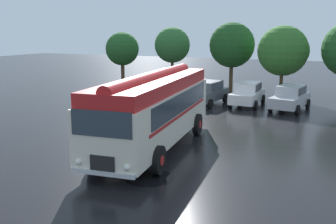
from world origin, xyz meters
TOP-DOWN VIEW (x-y plane):
  - ground_plane at (0.00, 0.00)m, footprint 120.00×120.00m
  - vintage_bus at (0.19, 0.43)m, footprint 3.69×10.32m
  - car_near_left at (-3.82, 12.31)m, footprint 2.19×4.31m
  - car_mid_left at (-1.30, 12.01)m, footprint 2.32×4.37m
  - car_mid_right at (1.51, 12.66)m, footprint 1.96×4.20m
  - car_far_right at (4.53, 12.23)m, footprint 2.41×4.40m
  - tree_far_left at (-11.49, 17.03)m, footprint 3.11×3.11m
  - tree_left_of_centre at (-6.70, 17.81)m, footprint 3.19×3.19m
  - tree_centre at (-1.41, 18.42)m, footprint 3.88×3.88m
  - tree_right_of_centre at (3.27, 17.17)m, footprint 3.99×3.95m
  - puddle_patch at (1.69, -2.96)m, footprint 1.81×1.81m

SIDE VIEW (x-z plane):
  - ground_plane at x=0.00m, z-range 0.00..0.00m
  - puddle_patch at x=1.69m, z-range 0.00..0.01m
  - car_near_left at x=-3.82m, z-range 0.02..1.68m
  - car_mid_left at x=-1.30m, z-range 0.02..1.68m
  - car_mid_right at x=1.51m, z-range 0.02..1.68m
  - car_far_right at x=4.53m, z-range 0.02..1.68m
  - vintage_bus at x=0.19m, z-range 0.15..3.64m
  - tree_far_left at x=-11.49m, z-range 0.95..6.12m
  - tree_right_of_centre at x=3.27m, z-range 0.87..6.57m
  - tree_left_of_centre at x=-6.70m, z-range 1.26..6.87m
  - tree_centre at x=-1.41m, z-range 1.08..7.08m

